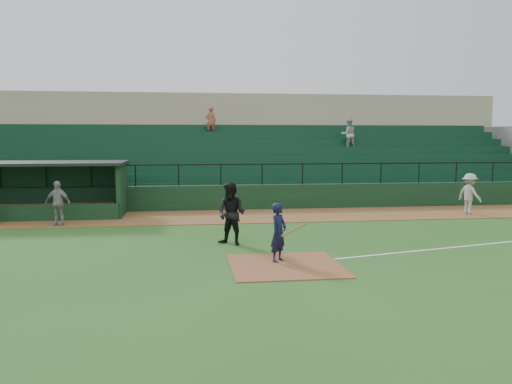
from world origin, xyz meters
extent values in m
plane|color=#24511A|center=(0.00, 0.00, 0.00)|extent=(90.00, 90.00, 0.00)
cube|color=brown|center=(0.00, 8.00, 0.01)|extent=(40.00, 4.00, 0.03)
cube|color=brown|center=(0.00, -1.00, 0.01)|extent=(3.00, 3.00, 0.03)
cube|color=white|center=(8.00, 1.20, 0.01)|extent=(17.49, 4.44, 0.01)
cube|color=black|center=(0.00, 10.20, 0.60)|extent=(36.00, 0.35, 1.20)
cylinder|color=black|center=(0.00, 10.20, 2.20)|extent=(36.00, 0.06, 0.06)
cube|color=slate|center=(0.00, 15.10, 1.80)|extent=(36.00, 9.00, 3.60)
cube|color=#0F3721|center=(0.00, 14.60, 2.25)|extent=(34.56, 8.00, 4.05)
cube|color=tan|center=(0.00, 21.60, 3.20)|extent=(38.00, 3.00, 6.40)
cube|color=slate|center=(0.00, 19.60, 3.70)|extent=(36.00, 2.00, 0.20)
imported|color=#A4A4A4|center=(7.11, 15.90, 3.65)|extent=(0.93, 0.72, 1.91)
imported|color=#9C4D39|center=(-1.09, 17.90, 4.48)|extent=(0.64, 0.42, 1.77)
cube|color=black|center=(-9.75, 10.40, 1.15)|extent=(8.50, 0.20, 2.30)
cube|color=black|center=(-5.50, 9.10, 1.15)|extent=(0.20, 2.60, 2.30)
cube|color=black|center=(-9.75, 9.10, 2.36)|extent=(8.90, 3.20, 0.12)
cube|color=olive|center=(-9.75, 10.00, 0.25)|extent=(7.65, 0.40, 0.50)
cube|color=black|center=(-9.75, 7.75, 0.35)|extent=(8.50, 0.12, 0.70)
imported|color=black|center=(-0.11, -0.54, 0.84)|extent=(0.70, 0.72, 1.67)
cylinder|color=olive|center=(0.29, -0.74, 0.95)|extent=(0.79, 0.34, 0.35)
imported|color=black|center=(-1.21, 2.02, 1.02)|extent=(1.25, 1.20, 2.04)
imported|color=#ACA7A1|center=(10.02, 7.19, 0.95)|extent=(1.04, 1.35, 1.84)
imported|color=gray|center=(-7.68, 6.55, 0.91)|extent=(1.10, 0.66, 1.76)
camera|label=1|loc=(-2.64, -14.59, 3.48)|focal=36.47mm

